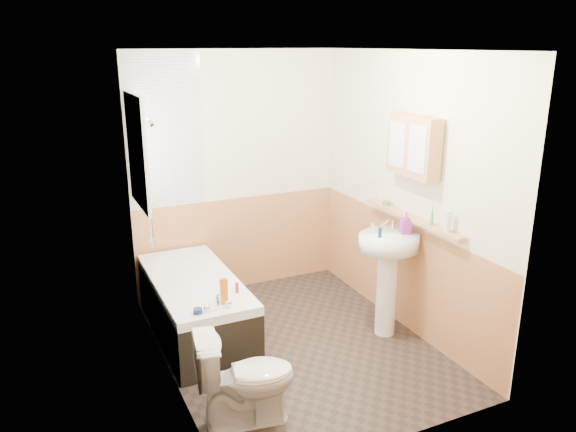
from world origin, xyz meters
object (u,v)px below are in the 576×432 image
at_px(bathtub, 195,305).
at_px(medicine_cabinet, 413,146).
at_px(pine_shelf, 412,218).
at_px(toilet, 246,378).
at_px(sink, 388,263).

distance_m(bathtub, medicine_cabinet, 2.38).
distance_m(bathtub, pine_shelf, 2.08).
relative_size(bathtub, pine_shelf, 1.23).
relative_size(toilet, medicine_cabinet, 1.22).
xyz_separation_m(bathtub, toilet, (-0.03, -1.35, 0.05)).
height_order(sink, pine_shelf, pine_shelf).
xyz_separation_m(toilet, pine_shelf, (1.80, 0.61, 0.75)).
distance_m(toilet, medicine_cabinet, 2.33).
distance_m(toilet, sink, 1.76).
relative_size(toilet, sink, 0.64).
relative_size(sink, pine_shelf, 0.85).
bearing_deg(bathtub, sink, -24.39).
bearing_deg(toilet, sink, -57.45).
xyz_separation_m(pine_shelf, medicine_cabinet, (-0.03, 0.01, 0.64)).
xyz_separation_m(bathtub, pine_shelf, (1.77, -0.75, 0.80)).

